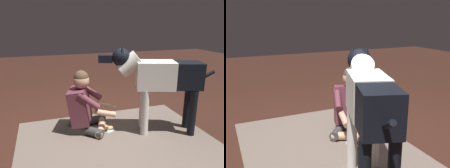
# 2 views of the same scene
# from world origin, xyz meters

# --- Properties ---
(ground_plane) EXTENTS (14.56, 14.56, 0.00)m
(ground_plane) POSITION_xyz_m (0.00, 0.00, 0.00)
(ground_plane) COLOR #391F16
(area_rug) EXTENTS (2.39, 1.78, 0.01)m
(area_rug) POSITION_xyz_m (-0.09, 0.28, 0.00)
(area_rug) COLOR #6C5D52
(area_rug) RESTS_ON ground
(person_sitting_on_floor) EXTENTS (0.70, 0.60, 0.83)m
(person_sitting_on_floor) POSITION_xyz_m (0.23, -0.15, 0.34)
(person_sitting_on_floor) COLOR #3F3E3E
(person_sitting_on_floor) RESTS_ON ground
(large_dog) EXTENTS (1.40, 0.62, 1.14)m
(large_dog) POSITION_xyz_m (-0.69, 0.18, 0.74)
(large_dog) COLOR white
(large_dog) RESTS_ON ground
(hot_dog_on_plate) EXTENTS (0.21, 0.21, 0.06)m
(hot_dog_on_plate) POSITION_xyz_m (-0.05, -0.05, 0.03)
(hot_dog_on_plate) COLOR silver
(hot_dog_on_plate) RESTS_ON ground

